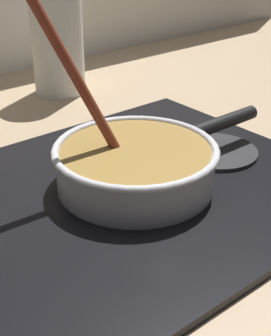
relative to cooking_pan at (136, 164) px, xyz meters
The scene contains 6 objects.
ground 0.15m from the cooking_pan, 103.55° to the right, with size 2.40×1.60×0.04m, color #9E8466.
hob_plate 0.04m from the cooking_pan, 162.16° to the right, with size 0.56×0.48×0.01m, color black.
burner_ring 0.03m from the cooking_pan, 162.16° to the right, with size 0.19×0.19×0.01m, color #592D0C.
spare_burner 0.17m from the cooking_pan, ahead, with size 0.13×0.13×0.01m, color #262628.
cooking_pan is the anchor object (origin of this frame).
paper_towel_roll 0.47m from the cooking_pan, 71.23° to the left, with size 0.11×0.11×0.28m, color white.
Camera 1 is at (-0.37, -0.36, 0.37)m, focal length 54.77 mm.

